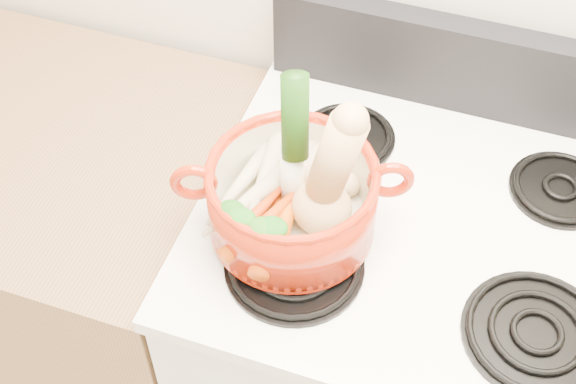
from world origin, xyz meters
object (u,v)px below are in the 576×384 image
(stove_body, at_px, (401,365))
(squash, at_px, (323,173))
(dutch_oven, at_px, (292,200))
(leek, at_px, (292,147))

(stove_body, xyz_separation_m, squash, (-0.17, -0.10, 0.66))
(stove_body, xyz_separation_m, dutch_oven, (-0.22, -0.09, 0.57))
(stove_body, xyz_separation_m, leek, (-0.22, -0.07, 0.67))
(dutch_oven, distance_m, leek, 0.10)
(dutch_oven, distance_m, squash, 0.10)
(stove_body, relative_size, dutch_oven, 3.45)
(stove_body, bearing_deg, dutch_oven, -156.35)
(squash, bearing_deg, stove_body, 38.63)
(squash, bearing_deg, dutch_oven, -173.83)
(dutch_oven, xyz_separation_m, leek, (-0.01, 0.02, 0.10))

